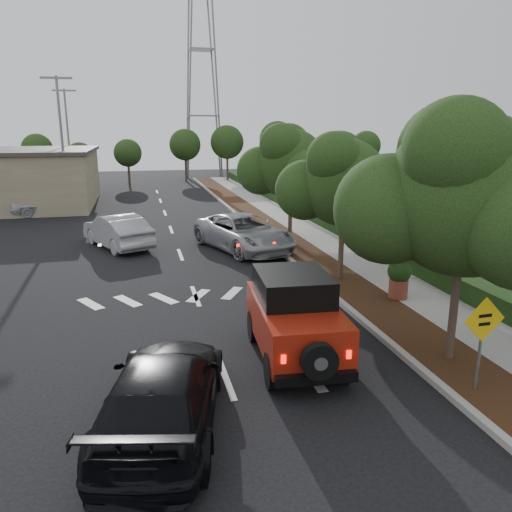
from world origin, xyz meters
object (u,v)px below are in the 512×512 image
object	(u,v)px
black_suv_oncoming	(163,393)
speed_hump_sign	(483,331)
silver_suv_ahead	(244,232)
red_jeep	(293,315)

from	to	relation	value
black_suv_oncoming	speed_hump_sign	world-z (taller)	speed_hump_sign
silver_suv_ahead	speed_hump_sign	xyz separation A→B (m)	(2.16, -14.34, 0.65)
silver_suv_ahead	speed_hump_sign	distance (m)	14.51
silver_suv_ahead	black_suv_oncoming	size ratio (longest dim) A/B	1.16
red_jeep	silver_suv_ahead	distance (m)	11.63
silver_suv_ahead	red_jeep	bearing A→B (deg)	-114.65
black_suv_oncoming	speed_hump_sign	xyz separation A→B (m)	(6.75, -0.30, 0.73)
speed_hump_sign	silver_suv_ahead	bearing A→B (deg)	96.11
silver_suv_ahead	speed_hump_sign	bearing A→B (deg)	-100.23
black_suv_oncoming	silver_suv_ahead	bearing A→B (deg)	-95.60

